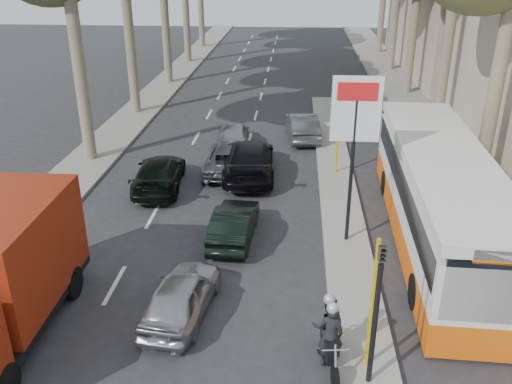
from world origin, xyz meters
The scene contains 17 objects.
ground centered at (0.00, 0.00, 0.00)m, with size 120.00×120.00×0.00m, color #28282B.
sidewalk_right centered at (8.60, 25.00, 0.06)m, with size 3.20×70.00×0.12m, color gray.
median_left centered at (-8.00, 28.00, 0.06)m, with size 2.40×64.00×0.12m, color gray.
traffic_island centered at (3.25, 11.00, 0.08)m, with size 1.50×26.00×0.16m, color gray.
billboard centered at (3.25, 5.00, 3.70)m, with size 1.50×12.10×5.60m.
traffic_light_island centered at (3.25, -1.50, 2.49)m, with size 0.16×0.41×3.60m.
silver_hatchback centered at (-1.43, 0.77, 0.61)m, with size 1.45×3.61×1.23m, color #A5A7AD.
dark_hatchback centered at (-0.50, 5.00, 0.60)m, with size 1.26×3.62×1.19m, color black.
queue_car_a centered at (-1.42, 11.12, 0.60)m, with size 1.99×4.31×1.20m, color #4F5057.
queue_car_b centered at (-0.50, 10.67, 0.76)m, with size 2.13×5.23×1.52m, color black.
queue_car_c centered at (-1.59, 14.35, 0.64)m, with size 1.52×3.78×1.29m, color gray.
queue_car_d centered at (1.80, 15.90, 0.67)m, with size 1.42×4.07×1.34m, color #4A4E52.
queue_car_e centered at (-4.04, 9.07, 0.65)m, with size 1.81×4.45×1.29m, color black.
city_bus centered at (6.20, 5.42, 1.68)m, with size 3.05×12.20×3.19m.
motorcycle centered at (2.37, -0.73, 0.82)m, with size 0.84×2.13×1.81m.
pedestrian_near centered at (7.20, 6.87, 0.93)m, with size 0.94×0.46×1.61m, color #3B324C.
pedestrian_far centered at (7.22, 11.50, 0.98)m, with size 1.11×0.49×1.72m, color #67564D.
Camera 1 is at (1.44, -11.00, 8.99)m, focal length 38.00 mm.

